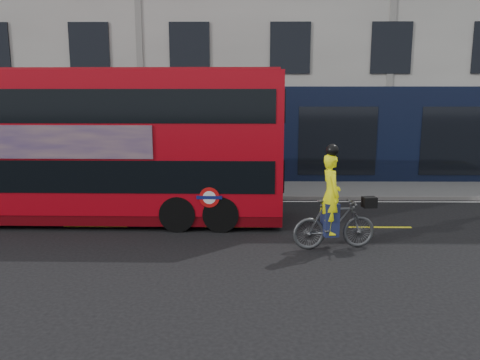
{
  "coord_description": "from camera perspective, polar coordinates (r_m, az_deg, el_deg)",
  "views": [
    {
      "loc": [
        4.23,
        -11.22,
        3.67
      ],
      "look_at": [
        4.08,
        1.94,
        1.27
      ],
      "focal_mm": 35.0,
      "sensor_mm": 36.0,
      "label": 1
    }
  ],
  "objects": [
    {
      "name": "ground",
      "position": [
        12.54,
        -19.25,
        -7.26
      ],
      "size": [
        120.0,
        120.0,
        0.0
      ],
      "primitive_type": "plane",
      "color": "black",
      "rests_on": "ground"
    },
    {
      "name": "pavement",
      "position": [
        18.57,
        -12.52,
        -1.11
      ],
      "size": [
        60.0,
        3.0,
        0.12
      ],
      "primitive_type": "cube",
      "color": "slate",
      "rests_on": "ground"
    },
    {
      "name": "kerb",
      "position": [
        17.14,
        -13.65,
        -2.09
      ],
      "size": [
        60.0,
        0.12,
        0.13
      ],
      "primitive_type": "cube",
      "color": "slate",
      "rests_on": "ground"
    },
    {
      "name": "building_terrace",
      "position": [
        24.83,
        -9.7,
        19.06
      ],
      "size": [
        50.0,
        10.07,
        15.0
      ],
      "color": "#B7B6AD",
      "rests_on": "ground"
    },
    {
      "name": "road_edge_line",
      "position": [
        16.87,
        -13.89,
        -2.51
      ],
      "size": [
        58.0,
        0.1,
        0.01
      ],
      "primitive_type": "cube",
      "color": "silver",
      "rests_on": "ground"
    },
    {
      "name": "lane_dashes",
      "position": [
        13.9,
        -17.17,
        -5.42
      ],
      "size": [
        58.0,
        0.12,
        0.01
      ],
      "primitive_type": null,
      "color": "yellow",
      "rests_on": "ground"
    },
    {
      "name": "bus",
      "position": [
        14.18,
        -17.16,
        4.1
      ],
      "size": [
        10.88,
        2.63,
        4.37
      ],
      "rotation": [
        0.0,
        0.0,
        -0.01
      ],
      "color": "#A80612",
      "rests_on": "ground"
    },
    {
      "name": "cyclist",
      "position": [
        11.43,
        11.32,
        -4.15
      ],
      "size": [
        2.1,
        0.87,
        2.54
      ],
      "rotation": [
        0.0,
        0.0,
        0.15
      ],
      "color": "#474A4C",
      "rests_on": "ground"
    }
  ]
}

